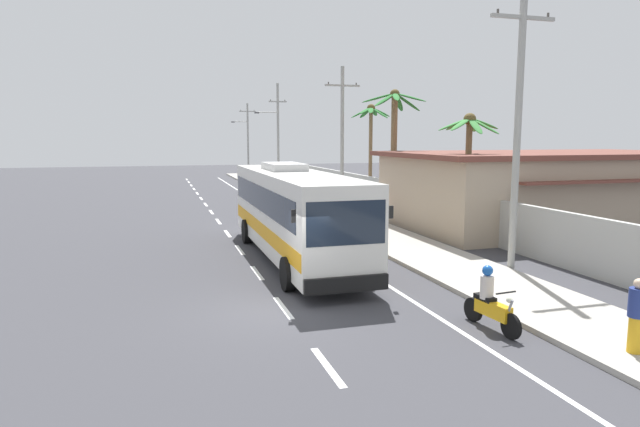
{
  "coord_description": "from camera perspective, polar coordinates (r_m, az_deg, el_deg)",
  "views": [
    {
      "loc": [
        -3.15,
        -13.89,
        4.58
      ],
      "look_at": [
        2.8,
        5.95,
        1.7
      ],
      "focal_mm": 30.56,
      "sensor_mm": 36.0,
      "label": 1
    }
  ],
  "objects": [
    {
      "name": "ground_plane",
      "position": [
        14.96,
        -3.78,
        -9.93
      ],
      "size": [
        160.0,
        160.0,
        0.0
      ],
      "primitive_type": "plane",
      "color": "#3A3A3F"
    },
    {
      "name": "sidewalk_kerb",
      "position": [
        26.27,
        5.84,
        -2.01
      ],
      "size": [
        3.2,
        90.0,
        0.14
      ],
      "primitive_type": "cube",
      "color": "#A8A399",
      "rests_on": "ground"
    },
    {
      "name": "lane_markings",
      "position": [
        29.45,
        -5.83,
        -1.06
      ],
      "size": [
        3.8,
        71.0,
        0.01
      ],
      "color": "white",
      "rests_on": "ground"
    },
    {
      "name": "boundary_wall",
      "position": [
        31.3,
        9.49,
        1.25
      ],
      "size": [
        0.24,
        60.0,
        2.01
      ],
      "primitive_type": "cube",
      "color": "#B2B2AD",
      "rests_on": "ground"
    },
    {
      "name": "coach_bus_foreground",
      "position": [
        20.63,
        -2.84,
        0.35
      ],
      "size": [
        2.96,
        12.26,
        3.58
      ],
      "color": "silver",
      "rests_on": "ground"
    },
    {
      "name": "motorcycle_beside_bus",
      "position": [
        13.88,
        17.39,
        -8.98
      ],
      "size": [
        0.56,
        1.96,
        1.54
      ],
      "color": "black",
      "rests_on": "ground"
    },
    {
      "name": "motorcycle_trailing",
      "position": [
        29.95,
        -1.7,
        0.41
      ],
      "size": [
        0.56,
        1.96,
        1.65
      ],
      "color": "black",
      "rests_on": "ground"
    },
    {
      "name": "pedestrian_near_kerb",
      "position": [
        28.68,
        5.2,
        0.85
      ],
      "size": [
        0.36,
        0.36,
        1.76
      ],
      "rotation": [
        0.0,
        0.0,
        2.95
      ],
      "color": "navy",
      "rests_on": "sidewalk_kerb"
    },
    {
      "name": "pedestrian_midwalk",
      "position": [
        13.19,
        30.25,
        -9.11
      ],
      "size": [
        0.36,
        0.36,
        1.58
      ],
      "rotation": [
        0.0,
        0.0,
        5.58
      ],
      "color": "gold",
      "rests_on": "sidewalk_kerb"
    },
    {
      "name": "utility_pole_nearest",
      "position": [
        19.68,
        20.03,
        9.1
      ],
      "size": [
        2.41,
        0.24,
        9.86
      ],
      "color": "#9E9E99",
      "rests_on": "ground"
    },
    {
      "name": "utility_pole_mid",
      "position": [
        36.75,
        2.34,
        8.33
      ],
      "size": [
        2.42,
        0.24,
        9.25
      ],
      "color": "#9E9E99",
      "rests_on": "ground"
    },
    {
      "name": "utility_pole_far",
      "position": [
        54.92,
        -4.5,
        8.56
      ],
      "size": [
        3.24,
        0.24,
        9.93
      ],
      "color": "#9E9E99",
      "rests_on": "ground"
    },
    {
      "name": "utility_pole_distant",
      "position": [
        73.53,
        -7.62,
        8.07
      ],
      "size": [
        3.27,
        0.24,
        9.09
      ],
      "color": "#9E9E99",
      "rests_on": "ground"
    },
    {
      "name": "palm_nearest",
      "position": [
        31.88,
        7.76,
        8.65
      ],
      "size": [
        3.47,
        3.72,
        7.33
      ],
      "color": "brown",
      "rests_on": "ground"
    },
    {
      "name": "palm_second",
      "position": [
        37.25,
        5.34,
        8.8
      ],
      "size": [
        2.75,
        2.79,
        6.84
      ],
      "color": "brown",
      "rests_on": "ground"
    },
    {
      "name": "palm_third",
      "position": [
        25.75,
        15.32,
        6.85
      ],
      "size": [
        2.91,
        2.83,
        5.7
      ],
      "color": "brown",
      "rests_on": "ground"
    },
    {
      "name": "roadside_building",
      "position": [
        31.05,
        22.9,
        2.43
      ],
      "size": [
        16.5,
        10.0,
        3.86
      ],
      "color": "tan",
      "rests_on": "ground"
    }
  ]
}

